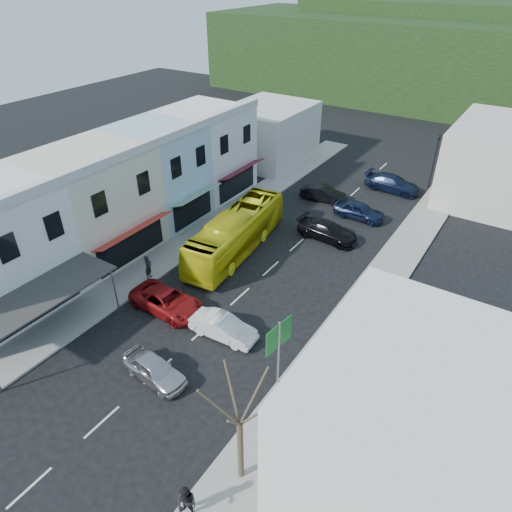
{
  "coord_description": "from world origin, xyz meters",
  "views": [
    {
      "loc": [
        14.29,
        -15.96,
        19.17
      ],
      "look_at": [
        0.0,
        6.0,
        2.2
      ],
      "focal_mm": 32.0,
      "sensor_mm": 36.0,
      "label": 1
    }
  ],
  "objects_px": {
    "pedestrian_right": "(187,504)",
    "direction_sign": "(278,355)",
    "car_silver": "(154,369)",
    "pedestrian_left": "(148,268)",
    "bus": "(236,233)",
    "traffic_signal": "(434,162)",
    "street_tree": "(240,424)",
    "car_red": "(167,301)",
    "car_white": "(223,327)"
  },
  "relations": [
    {
      "from": "pedestrian_right",
      "to": "direction_sign",
      "type": "relative_size",
      "value": 0.39
    },
    {
      "from": "car_silver",
      "to": "pedestrian_left",
      "type": "xyz_separation_m",
      "value": [
        -6.78,
        6.55,
        0.3
      ]
    },
    {
      "from": "car_silver",
      "to": "pedestrian_left",
      "type": "bearing_deg",
      "value": 51.91
    },
    {
      "from": "bus",
      "to": "direction_sign",
      "type": "height_order",
      "value": "direction_sign"
    },
    {
      "from": "car_silver",
      "to": "pedestrian_right",
      "type": "height_order",
      "value": "pedestrian_right"
    },
    {
      "from": "pedestrian_right",
      "to": "traffic_signal",
      "type": "distance_m",
      "value": 38.17
    },
    {
      "from": "pedestrian_right",
      "to": "street_tree",
      "type": "relative_size",
      "value": 0.24
    },
    {
      "from": "pedestrian_left",
      "to": "car_red",
      "type": "bearing_deg",
      "value": -139.86
    },
    {
      "from": "car_red",
      "to": "pedestrian_right",
      "type": "relative_size",
      "value": 2.71
    },
    {
      "from": "street_tree",
      "to": "traffic_signal",
      "type": "distance_m",
      "value": 35.54
    },
    {
      "from": "car_silver",
      "to": "car_white",
      "type": "bearing_deg",
      "value": -7.71
    },
    {
      "from": "bus",
      "to": "traffic_signal",
      "type": "relative_size",
      "value": 2.1
    },
    {
      "from": "car_white",
      "to": "street_tree",
      "type": "xyz_separation_m",
      "value": [
        6.02,
        -6.83,
        2.9
      ]
    },
    {
      "from": "bus",
      "to": "car_white",
      "type": "relative_size",
      "value": 2.64
    },
    {
      "from": "pedestrian_right",
      "to": "direction_sign",
      "type": "height_order",
      "value": "direction_sign"
    },
    {
      "from": "car_red",
      "to": "traffic_signal",
      "type": "bearing_deg",
      "value": -16.38
    },
    {
      "from": "pedestrian_left",
      "to": "direction_sign",
      "type": "relative_size",
      "value": 0.39
    },
    {
      "from": "bus",
      "to": "pedestrian_right",
      "type": "xyz_separation_m",
      "value": [
        10.16,
        -17.88,
        -0.55
      ]
    },
    {
      "from": "car_white",
      "to": "pedestrian_right",
      "type": "bearing_deg",
      "value": -154.79
    },
    {
      "from": "car_red",
      "to": "direction_sign",
      "type": "xyz_separation_m",
      "value": [
        9.17,
        -1.45,
        1.48
      ]
    },
    {
      "from": "car_white",
      "to": "car_red",
      "type": "relative_size",
      "value": 0.96
    },
    {
      "from": "car_white",
      "to": "pedestrian_right",
      "type": "relative_size",
      "value": 2.59
    },
    {
      "from": "bus",
      "to": "pedestrian_left",
      "type": "distance_m",
      "value": 7.23
    },
    {
      "from": "car_red",
      "to": "street_tree",
      "type": "bearing_deg",
      "value": -122.07
    },
    {
      "from": "car_white",
      "to": "traffic_signal",
      "type": "height_order",
      "value": "traffic_signal"
    },
    {
      "from": "car_white",
      "to": "pedestrian_left",
      "type": "height_order",
      "value": "pedestrian_left"
    },
    {
      "from": "car_white",
      "to": "street_tree",
      "type": "bearing_deg",
      "value": -142.28
    },
    {
      "from": "car_white",
      "to": "direction_sign",
      "type": "height_order",
      "value": "direction_sign"
    },
    {
      "from": "pedestrian_right",
      "to": "pedestrian_left",
      "type": "bearing_deg",
      "value": 134.59
    },
    {
      "from": "car_silver",
      "to": "street_tree",
      "type": "height_order",
      "value": "street_tree"
    },
    {
      "from": "car_red",
      "to": "street_tree",
      "type": "relative_size",
      "value": 0.64
    },
    {
      "from": "pedestrian_left",
      "to": "traffic_signal",
      "type": "relative_size",
      "value": 0.31
    },
    {
      "from": "car_white",
      "to": "pedestrian_right",
      "type": "xyz_separation_m",
      "value": [
        5.21,
        -9.46,
        0.3
      ]
    },
    {
      "from": "car_white",
      "to": "car_red",
      "type": "distance_m",
      "value": 4.52
    },
    {
      "from": "car_silver",
      "to": "direction_sign",
      "type": "bearing_deg",
      "value": -54.68
    },
    {
      "from": "bus",
      "to": "direction_sign",
      "type": "distance_m",
      "value": 13.77
    },
    {
      "from": "bus",
      "to": "direction_sign",
      "type": "relative_size",
      "value": 2.66
    },
    {
      "from": "car_white",
      "to": "bus",
      "type": "bearing_deg",
      "value": 26.83
    },
    {
      "from": "bus",
      "to": "pedestrian_right",
      "type": "relative_size",
      "value": 6.82
    },
    {
      "from": "car_silver",
      "to": "traffic_signal",
      "type": "distance_m",
      "value": 33.89
    },
    {
      "from": "direction_sign",
      "to": "traffic_signal",
      "type": "distance_m",
      "value": 30.11
    },
    {
      "from": "car_silver",
      "to": "car_white",
      "type": "xyz_separation_m",
      "value": [
        1.14,
        4.7,
        0.0
      ]
    },
    {
      "from": "pedestrian_left",
      "to": "car_silver",
      "type": "bearing_deg",
      "value": -155.5
    },
    {
      "from": "car_red",
      "to": "direction_sign",
      "type": "bearing_deg",
      "value": -98.06
    },
    {
      "from": "car_white",
      "to": "traffic_signal",
      "type": "xyz_separation_m",
      "value": [
        4.42,
        28.66,
        2.06
      ]
    },
    {
      "from": "bus",
      "to": "pedestrian_right",
      "type": "distance_m",
      "value": 20.57
    },
    {
      "from": "car_red",
      "to": "traffic_signal",
      "type": "distance_m",
      "value": 30.08
    },
    {
      "from": "car_white",
      "to": "traffic_signal",
      "type": "distance_m",
      "value": 29.08
    },
    {
      "from": "car_silver",
      "to": "direction_sign",
      "type": "height_order",
      "value": "direction_sign"
    },
    {
      "from": "car_silver",
      "to": "car_red",
      "type": "distance_m",
      "value": 5.81
    }
  ]
}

